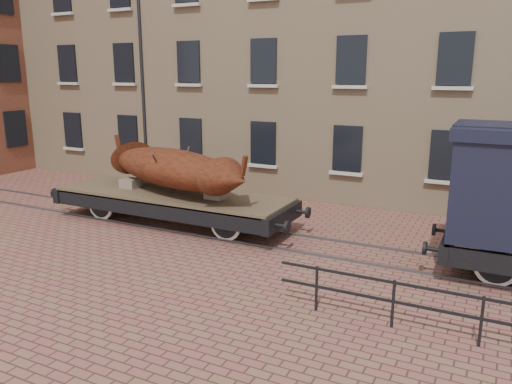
% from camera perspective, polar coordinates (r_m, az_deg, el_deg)
% --- Properties ---
extents(ground, '(90.00, 90.00, 0.00)m').
position_cam_1_polar(ground, '(15.34, 1.14, -5.35)').
color(ground, brown).
extents(warehouse_cream, '(40.00, 10.19, 14.00)m').
position_cam_1_polar(warehouse_cream, '(23.42, 19.56, 17.75)').
color(warehouse_cream, tan).
rests_on(warehouse_cream, ground).
extents(rail_track, '(30.00, 1.52, 0.06)m').
position_cam_1_polar(rail_track, '(15.33, 1.14, -5.24)').
color(rail_track, '#59595E').
rests_on(rail_track, ground).
extents(flatcar_wagon, '(9.14, 2.48, 1.38)m').
position_cam_1_polar(flatcar_wagon, '(16.83, -9.61, -0.78)').
color(flatcar_wagon, '#4D3A2D').
rests_on(flatcar_wagon, ground).
extents(iron_boat, '(6.87, 3.69, 1.65)m').
position_cam_1_polar(iron_boat, '(16.55, -9.52, 2.76)').
color(iron_boat, '#63250F').
rests_on(iron_boat, flatcar_wagon).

